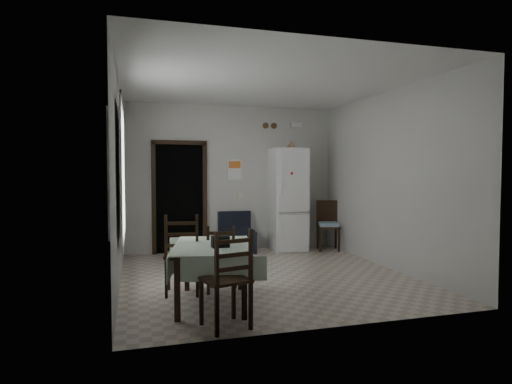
{
  "coord_description": "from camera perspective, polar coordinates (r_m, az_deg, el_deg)",
  "views": [
    {
      "loc": [
        -1.9,
        -6.13,
        1.58
      ],
      "look_at": [
        0.0,
        0.5,
        1.25
      ],
      "focal_mm": 30.0,
      "sensor_mm": 36.0,
      "label": 1
    }
  ],
  "objects": [
    {
      "name": "ground",
      "position": [
        6.61,
        1.22,
        -11.09
      ],
      "size": [
        4.5,
        4.5,
        0.0
      ],
      "primitive_type": "plane",
      "color": "#C2B49F",
      "rests_on": "ground"
    },
    {
      "name": "ceiling",
      "position": [
        6.55,
        1.24,
        14.36
      ],
      "size": [
        4.2,
        4.5,
        0.02
      ],
      "primitive_type": null,
      "color": "white",
      "rests_on": "ground"
    },
    {
      "name": "wall_back",
      "position": [
        8.59,
        -3.21,
        1.86
      ],
      "size": [
        4.2,
        0.02,
        2.9
      ],
      "primitive_type": null,
      "color": "beige",
      "rests_on": "ground"
    },
    {
      "name": "wall_front",
      "position": [
        4.32,
        10.08,
        1.0
      ],
      "size": [
        4.2,
        0.02,
        2.9
      ],
      "primitive_type": null,
      "color": "beige",
      "rests_on": "ground"
    },
    {
      "name": "wall_left",
      "position": [
        6.14,
        -17.86,
        1.4
      ],
      "size": [
        0.02,
        4.5,
        2.9
      ],
      "primitive_type": null,
      "color": "beige",
      "rests_on": "ground"
    },
    {
      "name": "wall_right",
      "position": [
        7.32,
        17.14,
        1.6
      ],
      "size": [
        0.02,
        4.5,
        2.9
      ],
      "primitive_type": null,
      "color": "beige",
      "rests_on": "ground"
    },
    {
      "name": "doorway",
      "position": [
        8.64,
        -10.31,
        -0.76
      ],
      "size": [
        1.06,
        0.52,
        2.22
      ],
      "color": "black",
      "rests_on": "ground"
    },
    {
      "name": "window_recess",
      "position": [
        5.94,
        -18.42,
        2.32
      ],
      "size": [
        0.1,
        1.2,
        1.6
      ],
      "primitive_type": "cube",
      "color": "silver",
      "rests_on": "ground"
    },
    {
      "name": "curtain",
      "position": [
        5.93,
        -17.36,
        2.33
      ],
      "size": [
        0.02,
        1.45,
        1.85
      ],
      "primitive_type": "cube",
      "color": "beige",
      "rests_on": "ground"
    },
    {
      "name": "curtain_rod",
      "position": [
        6.0,
        -17.39,
        11.44
      ],
      "size": [
        0.02,
        1.6,
        0.02
      ],
      "primitive_type": "cylinder",
      "rotation": [
        1.57,
        0.0,
        0.0
      ],
      "color": "black",
      "rests_on": "ground"
    },
    {
      "name": "calendar",
      "position": [
        8.59,
        -2.87,
        3.0
      ],
      "size": [
        0.28,
        0.02,
        0.4
      ],
      "primitive_type": "cube",
      "color": "white",
      "rests_on": "ground"
    },
    {
      "name": "calendar_image",
      "position": [
        8.59,
        -2.86,
        3.66
      ],
      "size": [
        0.24,
        0.01,
        0.14
      ],
      "primitive_type": "cube",
      "color": "orange",
      "rests_on": "ground"
    },
    {
      "name": "light_switch",
      "position": [
        8.63,
        -2.22,
        -0.46
      ],
      "size": [
        0.08,
        0.02,
        0.12
      ],
      "primitive_type": "cube",
      "color": "beige",
      "rests_on": "ground"
    },
    {
      "name": "vent_left",
      "position": [
        8.81,
        1.29,
        8.85
      ],
      "size": [
        0.12,
        0.03,
        0.12
      ],
      "primitive_type": "cylinder",
      "rotation": [
        1.57,
        0.0,
        0.0
      ],
      "color": "brown",
      "rests_on": "ground"
    },
    {
      "name": "vent_right",
      "position": [
        8.87,
        2.41,
        8.82
      ],
      "size": [
        0.12,
        0.03,
        0.12
      ],
      "primitive_type": "cylinder",
      "rotation": [
        1.57,
        0.0,
        0.0
      ],
      "color": "brown",
      "rests_on": "ground"
    },
    {
      "name": "emergency_light",
      "position": [
        9.0,
        5.34,
        8.9
      ],
      "size": [
        0.25,
        0.07,
        0.09
      ],
      "primitive_type": "cube",
      "color": "white",
      "rests_on": "ground"
    },
    {
      "name": "fridge",
      "position": [
        8.61,
        4.28,
        -0.99
      ],
      "size": [
        0.7,
        0.7,
        2.04
      ],
      "primitive_type": null,
      "rotation": [
        0.0,
        0.0,
        -0.06
      ],
      "color": "white",
      "rests_on": "ground"
    },
    {
      "name": "tan_cone",
      "position": [
        8.67,
        4.71,
        6.32
      ],
      "size": [
        0.22,
        0.22,
        0.16
      ],
      "primitive_type": "cone",
      "rotation": [
        0.0,
        0.0,
        -0.12
      ],
      "color": "tan",
      "rests_on": "fridge"
    },
    {
      "name": "navy_seat",
      "position": [
        8.37,
        -2.55,
        -5.41
      ],
      "size": [
        0.65,
        0.63,
        0.79
      ],
      "primitive_type": null,
      "rotation": [
        0.0,
        0.0,
        -0.0
      ],
      "color": "black",
      "rests_on": "ground"
    },
    {
      "name": "corner_chair",
      "position": [
        8.72,
        9.61,
        -4.44
      ],
      "size": [
        0.53,
        0.53,
        0.99
      ],
      "primitive_type": null,
      "rotation": [
        0.0,
        0.0,
        -0.28
      ],
      "color": "black",
      "rests_on": "ground"
    },
    {
      "name": "dining_table",
      "position": [
        5.22,
        -5.82,
        -10.85
      ],
      "size": [
        1.15,
        1.52,
        0.71
      ],
      "primitive_type": null,
      "rotation": [
        0.0,
        0.0,
        -0.2
      ],
      "color": "#ABC1A5",
      "rests_on": "ground"
    },
    {
      "name": "black_bag",
      "position": [
        4.96,
        -4.79,
        -6.62
      ],
      "size": [
        0.2,
        0.12,
        0.13
      ],
      "primitive_type": "cube",
      "rotation": [
        0.0,
        0.0,
        0.02
      ],
      "color": "black",
      "rests_on": "dining_table"
    },
    {
      "name": "dining_chair_far_left",
      "position": [
        5.65,
        -9.78,
        -8.09
      ],
      "size": [
        0.51,
        0.51,
        1.04
      ],
      "primitive_type": null,
      "rotation": [
        0.0,
        0.0,
        2.98
      ],
      "color": "black",
      "rests_on": "ground"
    },
    {
      "name": "dining_chair_far_right",
      "position": [
        5.7,
        -4.54,
        -8.77
      ],
      "size": [
        0.47,
        0.47,
        0.89
      ],
      "primitive_type": null,
      "rotation": [
        0.0,
        0.0,
        2.84
      ],
      "color": "black",
      "rests_on": "ground"
    },
    {
      "name": "dining_chair_near_head",
      "position": [
        4.4,
        -4.07,
        -11.39
      ],
      "size": [
        0.53,
        0.53,
        1.01
      ],
      "primitive_type": null,
      "rotation": [
        0.0,
        0.0,
        3.39
      ],
      "color": "black",
      "rests_on": "ground"
    }
  ]
}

